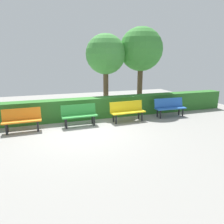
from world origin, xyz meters
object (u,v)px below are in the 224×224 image
(bench_green, at_px, (79,114))
(tree_near, at_px, (141,50))
(bench_blue, at_px, (170,106))
(bench_orange, at_px, (22,119))
(tree_mid, at_px, (106,55))
(bench_yellow, at_px, (127,110))

(bench_green, xyz_separation_m, tree_near, (-3.91, -2.48, 2.65))
(bench_blue, height_order, bench_green, bench_green)
(bench_orange, height_order, tree_mid, tree_mid)
(bench_orange, bearing_deg, tree_near, -158.91)
(bench_orange, xyz_separation_m, tree_mid, (-4.10, -2.67, 2.38))
(bench_blue, distance_m, bench_green, 4.27)
(bench_green, relative_size, bench_orange, 1.04)
(bench_green, bearing_deg, bench_yellow, 177.18)
(bench_orange, height_order, tree_near, tree_near)
(bench_green, distance_m, tree_near, 5.33)
(bench_blue, distance_m, bench_orange, 6.42)
(tree_mid, bearing_deg, bench_yellow, 92.94)
(bench_blue, xyz_separation_m, bench_orange, (6.42, 0.01, -0.00))
(bench_blue, bearing_deg, bench_orange, 2.12)
(bench_orange, relative_size, tree_near, 0.32)
(bench_green, bearing_deg, tree_near, -149.17)
(bench_green, distance_m, tree_mid, 4.07)
(bench_orange, bearing_deg, bench_blue, 178.88)
(bench_yellow, xyz_separation_m, bench_green, (2.09, -0.04, -0.00))
(bench_green, height_order, bench_orange, bench_green)
(bench_yellow, height_order, bench_green, same)
(bench_yellow, bearing_deg, bench_blue, 178.98)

